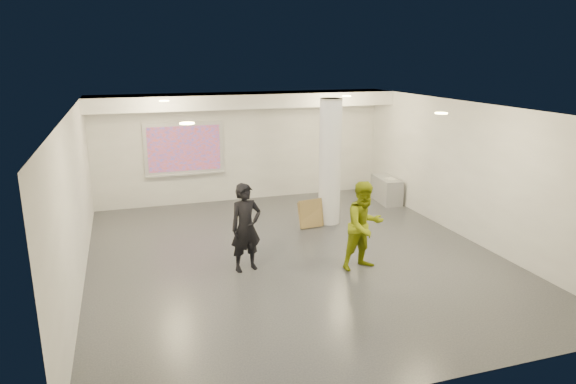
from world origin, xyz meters
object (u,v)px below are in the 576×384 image
object	(u,v)px
column	(330,162)
woman	(246,227)
credenza	(386,190)
projection_screen	(184,149)
man	(364,226)

from	to	relation	value
column	woman	bearing A→B (deg)	-140.09
credenza	column	bearing A→B (deg)	-145.73
column	projection_screen	size ratio (longest dim) A/B	1.43
credenza	woman	distance (m)	5.87
column	woman	world-z (taller)	column
projection_screen	woman	size ratio (longest dim) A/B	1.24
column	man	size ratio (longest dim) A/B	1.75
projection_screen	man	distance (m)	6.09
projection_screen	credenza	size ratio (longest dim) A/B	1.78
projection_screen	woman	xyz separation A→B (m)	(0.53, -4.80, -0.68)
projection_screen	man	world-z (taller)	projection_screen
woman	man	bearing A→B (deg)	-28.08
column	credenza	xyz separation A→B (m)	(2.22, 1.21, -1.16)
column	woman	distance (m)	3.42
projection_screen	woman	distance (m)	4.88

